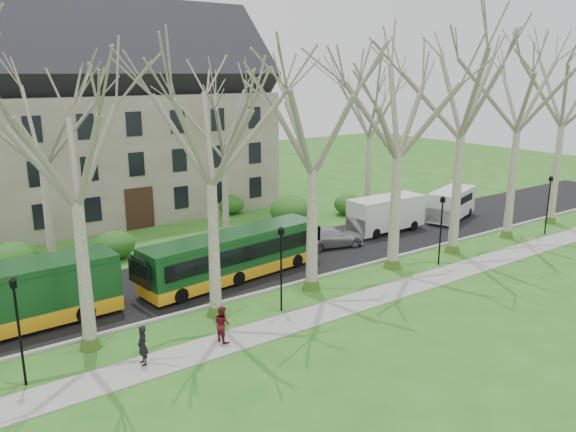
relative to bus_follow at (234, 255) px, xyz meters
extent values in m
plane|color=#2F661D|center=(5.66, -4.25, -1.47)|extent=(120.00, 120.00, 0.00)
cube|color=gray|center=(5.66, -6.75, -1.44)|extent=(70.00, 2.00, 0.06)
cube|color=black|center=(5.66, 1.25, -1.44)|extent=(80.00, 8.00, 0.06)
cube|color=#A5A39E|center=(5.66, -2.75, -1.40)|extent=(80.00, 0.25, 0.14)
cube|color=slate|center=(-0.34, 19.75, 3.53)|extent=(26.00, 12.00, 10.00)
cylinder|color=black|center=(-12.34, -5.25, 0.53)|extent=(0.10, 0.10, 4.00)
cube|color=black|center=(-12.34, -5.25, 2.68)|extent=(0.22, 0.22, 0.30)
cylinder|color=black|center=(-0.34, -5.25, 0.53)|extent=(0.10, 0.10, 4.00)
cube|color=black|center=(-0.34, -5.25, 2.68)|extent=(0.22, 0.22, 0.30)
cylinder|color=black|center=(11.66, -5.25, 0.53)|extent=(0.10, 0.10, 4.00)
cube|color=black|center=(11.66, -5.25, 2.68)|extent=(0.22, 0.22, 0.30)
cylinder|color=black|center=(23.66, -5.25, 0.53)|extent=(0.10, 0.10, 4.00)
cube|color=black|center=(23.66, -5.25, 2.68)|extent=(0.22, 0.22, 0.30)
ellipsoid|color=#164D19|center=(-10.34, 7.75, -0.47)|extent=(2.60, 2.60, 2.00)
ellipsoid|color=#164D19|center=(-4.34, 7.75, -0.47)|extent=(2.60, 2.60, 2.00)
ellipsoid|color=#164D19|center=(9.66, 7.75, -0.47)|extent=(2.60, 2.60, 2.00)
ellipsoid|color=#164D19|center=(15.66, 7.75, -0.47)|extent=(2.60, 2.60, 2.00)
ellipsoid|color=#164D19|center=(7.66, 13.75, -0.47)|extent=(2.60, 2.60, 2.00)
imported|color=#A5A5AA|center=(8.49, 1.49, -0.73)|extent=(5.01, 2.98, 1.36)
imported|color=black|center=(-8.08, -6.46, -0.57)|extent=(0.41, 0.62, 1.67)
imported|color=maroon|center=(-4.45, -6.56, -0.58)|extent=(0.75, 0.89, 1.66)
camera|label=1|loc=(-15.36, -26.84, 10.19)|focal=35.00mm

